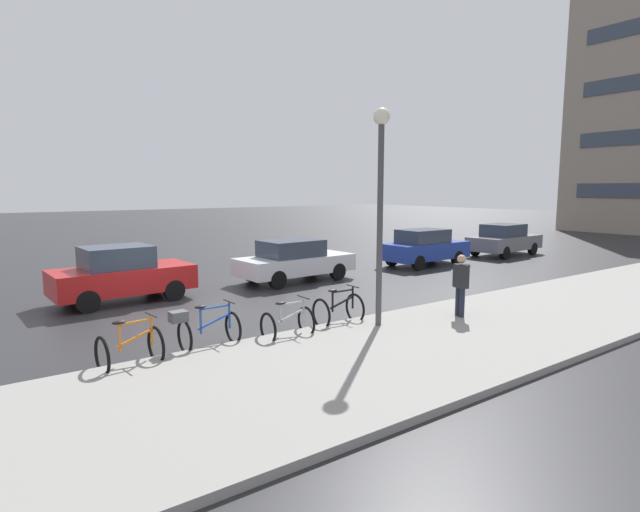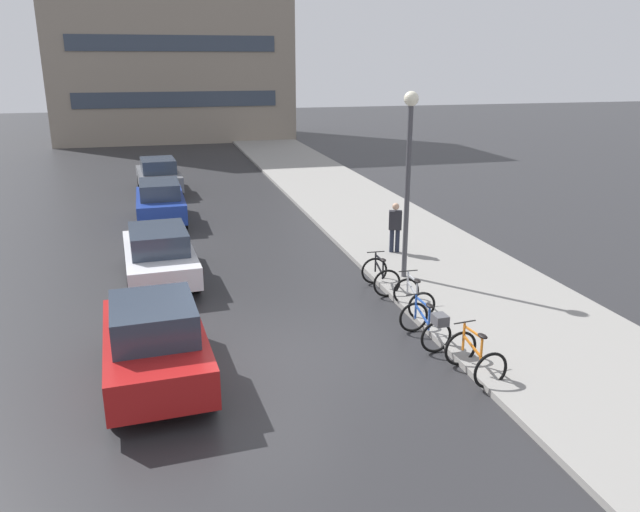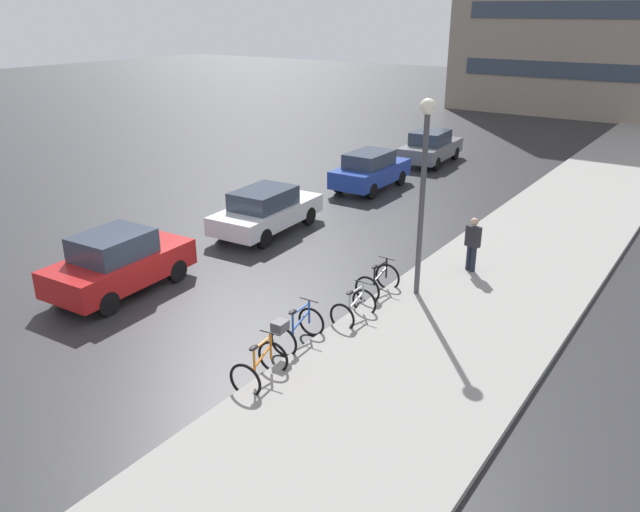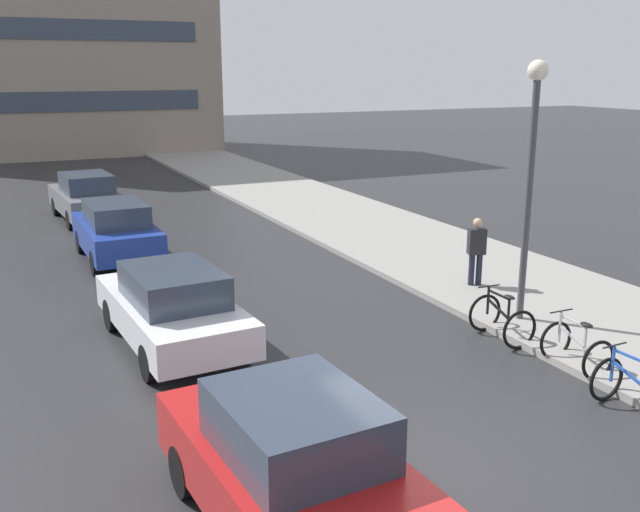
{
  "view_description": "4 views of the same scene",
  "coord_description": "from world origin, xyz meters",
  "px_view_note": "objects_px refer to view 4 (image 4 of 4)",
  "views": [
    {
      "loc": [
        13.15,
        -4.21,
        3.39
      ],
      "look_at": [
        2.13,
        3.65,
        1.57
      ],
      "focal_mm": 28.0,
      "sensor_mm": 36.0,
      "label": 1
    },
    {
      "loc": [
        -2.08,
        -11.8,
        5.99
      ],
      "look_at": [
        1.86,
        3.2,
        1.11
      ],
      "focal_mm": 35.0,
      "sensor_mm": 36.0,
      "label": 2
    },
    {
      "loc": [
        10.93,
        -10.16,
        7.21
      ],
      "look_at": [
        2.18,
        2.49,
        1.08
      ],
      "focal_mm": 35.0,
      "sensor_mm": 36.0,
      "label": 3
    },
    {
      "loc": [
        -5.08,
        -6.95,
        5.07
      ],
      "look_at": [
        0.51,
        4.9,
        1.61
      ],
      "focal_mm": 40.0,
      "sensor_mm": 36.0,
      "label": 4
    }
  ],
  "objects_px": {
    "car_white": "(173,307)",
    "car_grey": "(87,197)",
    "bicycle_farthest": "(502,319)",
    "bicycle_third": "(576,348)",
    "streetlamp": "(532,156)",
    "pedestrian": "(476,250)",
    "car_blue": "(116,231)",
    "car_red": "(292,464)"
  },
  "relations": [
    {
      "from": "bicycle_farthest",
      "to": "car_white",
      "type": "relative_size",
      "value": 0.25
    },
    {
      "from": "pedestrian",
      "to": "car_grey",
      "type": "bearing_deg",
      "value": 120.04
    },
    {
      "from": "bicycle_farthest",
      "to": "car_white",
      "type": "bearing_deg",
      "value": 157.59
    },
    {
      "from": "car_red",
      "to": "streetlamp",
      "type": "relative_size",
      "value": 0.78
    },
    {
      "from": "bicycle_farthest",
      "to": "pedestrian",
      "type": "xyz_separation_m",
      "value": [
        1.49,
        2.79,
        0.57
      ]
    },
    {
      "from": "bicycle_third",
      "to": "car_white",
      "type": "xyz_separation_m",
      "value": [
        -6.03,
        4.03,
        0.39
      ]
    },
    {
      "from": "car_white",
      "to": "car_grey",
      "type": "distance_m",
      "value": 12.65
    },
    {
      "from": "car_blue",
      "to": "car_grey",
      "type": "bearing_deg",
      "value": 89.8
    },
    {
      "from": "car_red",
      "to": "pedestrian",
      "type": "distance_m",
      "value": 9.85
    },
    {
      "from": "bicycle_farthest",
      "to": "car_white",
      "type": "distance_m",
      "value": 6.24
    },
    {
      "from": "bicycle_farthest",
      "to": "car_blue",
      "type": "distance_m",
      "value": 10.74
    },
    {
      "from": "car_red",
      "to": "car_grey",
      "type": "xyz_separation_m",
      "value": [
        0.34,
        18.71,
        -0.03
      ]
    },
    {
      "from": "bicycle_farthest",
      "to": "pedestrian",
      "type": "relative_size",
      "value": 0.65
    },
    {
      "from": "car_grey",
      "to": "pedestrian",
      "type": "distance_m",
      "value": 14.14
    },
    {
      "from": "car_grey",
      "to": "car_blue",
      "type": "bearing_deg",
      "value": -90.2
    },
    {
      "from": "bicycle_third",
      "to": "car_blue",
      "type": "xyz_separation_m",
      "value": [
        -5.88,
        10.81,
        0.43
      ]
    },
    {
      "from": "pedestrian",
      "to": "car_red",
      "type": "bearing_deg",
      "value": -138.9
    },
    {
      "from": "bicycle_third",
      "to": "pedestrian",
      "type": "xyz_separation_m",
      "value": [
        1.22,
        4.45,
        0.59
      ]
    },
    {
      "from": "bicycle_farthest",
      "to": "streetlamp",
      "type": "xyz_separation_m",
      "value": [
        0.9,
        0.52,
        3.03
      ]
    },
    {
      "from": "bicycle_farthest",
      "to": "car_grey",
      "type": "bearing_deg",
      "value": 110.41
    },
    {
      "from": "car_white",
      "to": "car_grey",
      "type": "height_order",
      "value": "car_grey"
    },
    {
      "from": "car_white",
      "to": "car_grey",
      "type": "bearing_deg",
      "value": 89.22
    },
    {
      "from": "bicycle_farthest",
      "to": "car_white",
      "type": "xyz_separation_m",
      "value": [
        -5.76,
        2.38,
        0.36
      ]
    },
    {
      "from": "bicycle_third",
      "to": "car_blue",
      "type": "bearing_deg",
      "value": 118.56
    },
    {
      "from": "car_white",
      "to": "streetlamp",
      "type": "relative_size",
      "value": 0.86
    },
    {
      "from": "bicycle_farthest",
      "to": "car_red",
      "type": "xyz_separation_m",
      "value": [
        -5.93,
        -3.68,
        0.42
      ]
    },
    {
      "from": "pedestrian",
      "to": "car_white",
      "type": "bearing_deg",
      "value": -176.74
    },
    {
      "from": "car_red",
      "to": "bicycle_farthest",
      "type": "bearing_deg",
      "value": 31.84
    },
    {
      "from": "bicycle_third",
      "to": "streetlamp",
      "type": "relative_size",
      "value": 0.21
    },
    {
      "from": "car_red",
      "to": "pedestrian",
      "type": "bearing_deg",
      "value": 41.1
    },
    {
      "from": "bicycle_third",
      "to": "car_red",
      "type": "relative_size",
      "value": 0.26
    },
    {
      "from": "bicycle_third",
      "to": "car_red",
      "type": "bearing_deg",
      "value": -161.9
    },
    {
      "from": "car_white",
      "to": "streetlamp",
      "type": "bearing_deg",
      "value": -15.59
    },
    {
      "from": "bicycle_third",
      "to": "bicycle_farthest",
      "type": "xyz_separation_m",
      "value": [
        -0.27,
        1.66,
        0.02
      ]
    },
    {
      "from": "bicycle_third",
      "to": "car_grey",
      "type": "height_order",
      "value": "car_grey"
    },
    {
      "from": "car_white",
      "to": "pedestrian",
      "type": "distance_m",
      "value": 7.27
    },
    {
      "from": "bicycle_third",
      "to": "bicycle_farthest",
      "type": "height_order",
      "value": "bicycle_farthest"
    },
    {
      "from": "car_red",
      "to": "car_blue",
      "type": "xyz_separation_m",
      "value": [
        0.32,
        12.83,
        -0.02
      ]
    },
    {
      "from": "car_blue",
      "to": "pedestrian",
      "type": "relative_size",
      "value": 2.38
    },
    {
      "from": "car_red",
      "to": "streetlamp",
      "type": "distance_m",
      "value": 8.43
    },
    {
      "from": "bicycle_third",
      "to": "car_white",
      "type": "distance_m",
      "value": 7.27
    },
    {
      "from": "car_grey",
      "to": "car_red",
      "type": "bearing_deg",
      "value": -91.04
    }
  ]
}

